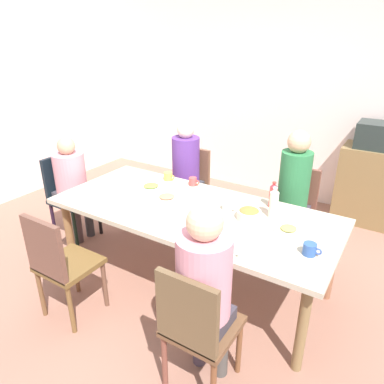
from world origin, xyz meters
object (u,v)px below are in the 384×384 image
at_px(chair_3, 60,262).
at_px(bottle_1, 274,203).
at_px(chair_0, 68,192).
at_px(person_0, 72,179).
at_px(person_2, 293,187).
at_px(plate_3, 199,226).
at_px(cup_3, 228,206).
at_px(cup_4, 168,176).
at_px(chair_2, 293,208).
at_px(microwave, 381,136).
at_px(person_1, 185,168).
at_px(chair_4, 196,325).
at_px(cup_5, 221,236).
at_px(chair_1, 190,183).
at_px(bottle_0, 273,195).
at_px(cup_0, 310,249).
at_px(plate_1, 167,198).
at_px(cup_2, 193,181).
at_px(dining_table, 192,215).
at_px(plate_2, 288,230).
at_px(person_4, 205,284).
at_px(cup_1, 230,249).
at_px(bowl_0, 249,214).
at_px(plate_0, 151,187).
at_px(side_cabinet, 370,186).

distance_m(chair_3, bottle_1, 1.67).
bearing_deg(chair_0, person_0, 0.00).
relative_size(person_2, plate_3, 6.42).
bearing_deg(person_2, plate_3, -109.57).
distance_m(cup_3, cup_4, 0.84).
relative_size(chair_2, microwave, 1.88).
bearing_deg(chair_0, bottle_1, 5.50).
distance_m(person_1, cup_4, 0.40).
distance_m(chair_2, chair_4, 1.79).
bearing_deg(cup_5, cup_4, 143.13).
relative_size(chair_1, bottle_0, 4.02).
relative_size(chair_2, chair_3, 1.00).
relative_size(person_1, cup_0, 10.05).
bearing_deg(plate_1, cup_2, 86.15).
distance_m(dining_table, plate_3, 0.34).
distance_m(chair_0, cup_0, 2.59).
bearing_deg(chair_4, person_1, 124.80).
xyz_separation_m(dining_table, chair_4, (0.59, -0.90, -0.15)).
relative_size(cup_0, cup_4, 1.04).
relative_size(chair_4, plate_3, 4.47).
relative_size(plate_2, plate_3, 1.06).
relative_size(person_4, cup_1, 10.65).
bearing_deg(person_2, cup_3, -116.33).
distance_m(chair_3, cup_4, 1.34).
height_order(person_4, plate_2, person_4).
bearing_deg(chair_3, bottle_0, 48.34).
bearing_deg(plate_3, bowl_0, 52.75).
relative_size(person_2, plate_2, 6.05).
bearing_deg(chair_3, bottle_1, 42.48).
height_order(plate_1, microwave, microwave).
xyz_separation_m(person_1, cup_0, (1.60, -0.97, 0.04)).
bearing_deg(cup_1, bowl_0, 100.92).
bearing_deg(plate_3, chair_3, -141.12).
relative_size(chair_3, cup_4, 7.67).
height_order(person_0, microwave, microwave).
relative_size(person_0, cup_1, 9.57).
bearing_deg(bowl_0, chair_0, -177.60).
bearing_deg(dining_table, cup_1, -37.91).
bearing_deg(person_1, cup_4, -82.17).
bearing_deg(person_1, cup_2, -48.46).
bearing_deg(bottle_1, bottle_0, 111.28).
bearing_deg(cup_2, plate_0, -137.35).
bearing_deg(chair_3, bowl_0, 42.81).
height_order(person_0, side_cabinet, person_0).
bearing_deg(chair_1, side_cabinet, 34.37).
bearing_deg(cup_4, person_4, -47.26).
relative_size(chair_1, microwave, 1.88).
relative_size(person_4, cup_0, 10.17).
distance_m(plate_1, cup_3, 0.55).
bearing_deg(cup_1, cup_0, 32.71).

